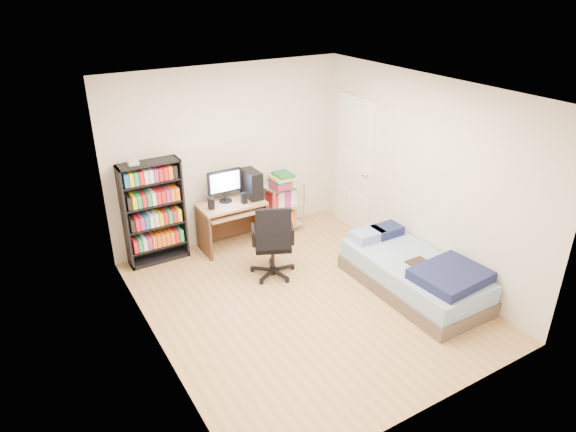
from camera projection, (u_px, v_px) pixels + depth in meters
room at (306, 205)px, 5.63m from camera, size 3.58×4.08×2.58m
media_shelf at (154, 212)px, 6.74m from camera, size 0.79×0.26×1.47m
computer_desk at (236, 205)px, 7.20m from camera, size 0.90×0.52×1.14m
office_chair at (273, 254)px, 6.54m from camera, size 0.80×0.80×1.01m
wire_cart at (281, 194)px, 7.57m from camera, size 0.62×0.47×0.93m
bed at (415, 274)px, 6.26m from camera, size 0.93×1.85×0.53m
door at (355, 164)px, 7.59m from camera, size 0.12×0.80×2.00m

